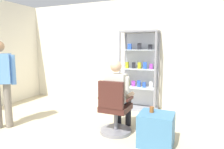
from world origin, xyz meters
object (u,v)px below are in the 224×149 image
office_chair (115,112)px  storage_crate (156,129)px  wooden_stool (161,121)px  standing_customer (1,79)px  tea_glass (152,109)px  display_cabinet_main (140,70)px  seated_shopkeeper (118,92)px

office_chair → storage_crate: 0.77m
storage_crate → wooden_stool: (0.07, 0.06, 0.12)m
standing_customer → tea_glass: bearing=9.8°
storage_crate → standing_customer: (-2.78, -0.44, 0.68)m
tea_glass → standing_customer: standing_customer is taller
display_cabinet_main → standing_customer: (-2.04, -2.17, -0.03)m
seated_shopkeeper → office_chair: bearing=-90.3°
tea_glass → standing_customer: size_ratio=0.06×
seated_shopkeeper → tea_glass: (0.66, -0.26, -0.16)m
display_cabinet_main → tea_glass: display_cabinet_main is taller
standing_customer → wooden_stool: 2.95m
office_chair → standing_customer: 2.18m
display_cabinet_main → seated_shopkeeper: display_cabinet_main is taller
office_chair → seated_shopkeeper: 0.36m
office_chair → wooden_stool: size_ratio=2.05×
tea_glass → wooden_stool: size_ratio=0.20×
display_cabinet_main → tea_glass: 1.88m
display_cabinet_main → storage_crate: display_cabinet_main is taller
seated_shopkeeper → wooden_stool: bearing=-15.7°
office_chair → seated_shopkeeper: (0.00, 0.16, 0.32)m
office_chair → storage_crate: size_ratio=1.85×
seated_shopkeeper → tea_glass: size_ratio=14.11×
storage_crate → wooden_stool: storage_crate is taller
office_chair → standing_customer: size_ratio=0.59×
display_cabinet_main → storage_crate: (0.75, -1.73, -0.71)m
office_chair → seated_shopkeeper: size_ratio=0.74×
seated_shopkeeper → wooden_stool: seated_shopkeeper is taller
standing_customer → wooden_stool: bearing=9.9°
seated_shopkeeper → storage_crate: seated_shopkeeper is taller
storage_crate → tea_glass: tea_glass is taller
office_chair → tea_glass: 0.69m
wooden_stool → standing_customer: bearing=-170.1°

